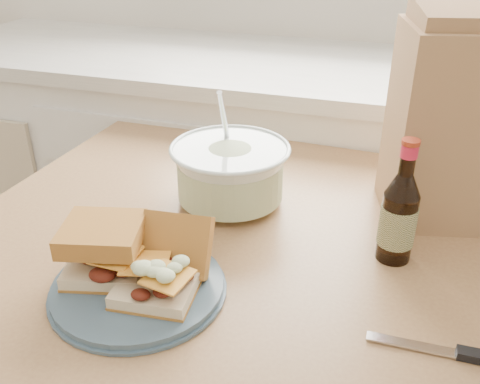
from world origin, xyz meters
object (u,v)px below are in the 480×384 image
(dining_table, at_px, (222,300))
(coleslaw_bowl, at_px, (230,175))
(plate, at_px, (138,287))
(beer_bottle, at_px, (399,216))
(paper_bag, at_px, (471,127))

(dining_table, distance_m, coleslaw_bowl, 0.24)
(plate, height_order, beer_bottle, beer_bottle)
(dining_table, relative_size, paper_bag, 2.93)
(plate, relative_size, beer_bottle, 1.22)
(plate, bearing_deg, paper_bag, 40.61)
(coleslaw_bowl, xyz_separation_m, paper_bag, (0.42, 0.09, 0.12))
(plate, bearing_deg, beer_bottle, 30.15)
(coleslaw_bowl, bearing_deg, paper_bag, 12.18)
(dining_table, xyz_separation_m, beer_bottle, (0.29, 0.06, 0.20))
(dining_table, relative_size, plate, 3.95)
(plate, bearing_deg, dining_table, 63.19)
(plate, xyz_separation_m, beer_bottle, (0.36, 0.21, 0.07))
(beer_bottle, xyz_separation_m, paper_bag, (0.10, 0.19, 0.10))
(beer_bottle, bearing_deg, paper_bag, 61.15)
(beer_bottle, height_order, paper_bag, paper_bag)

